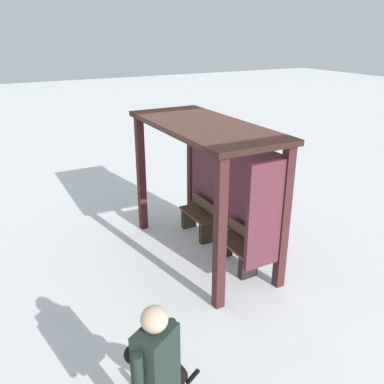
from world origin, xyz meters
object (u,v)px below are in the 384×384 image
at_px(bus_shelter, 218,166).
at_px(person_walking, 157,376).
at_px(bench_center_inside, 237,249).
at_px(dog, 158,369).
at_px(bench_left_inside, 198,219).

xyz_separation_m(bus_shelter, person_walking, (3.16, -2.57, -0.66)).
xyz_separation_m(bus_shelter, bench_center_inside, (0.58, 0.08, -1.38)).
height_order(bench_center_inside, person_walking, person_walking).
relative_size(bus_shelter, bench_center_inside, 3.41).
distance_m(bench_center_inside, person_walking, 3.77).
relative_size(bench_center_inside, dog, 1.24).
bearing_deg(bus_shelter, person_walking, -39.07).
distance_m(person_walking, dog, 0.95).
bearing_deg(bench_center_inside, dog, -50.75).
xyz_separation_m(bus_shelter, bench_left_inside, (-0.81, 0.08, -1.37)).
height_order(bus_shelter, person_walking, bus_shelter).
xyz_separation_m(bench_center_inside, person_walking, (2.59, -2.64, 0.72)).
relative_size(bench_left_inside, bench_center_inside, 1.00).
bearing_deg(bus_shelter, dog, -42.36).
height_order(bench_left_inside, person_walking, person_walking).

